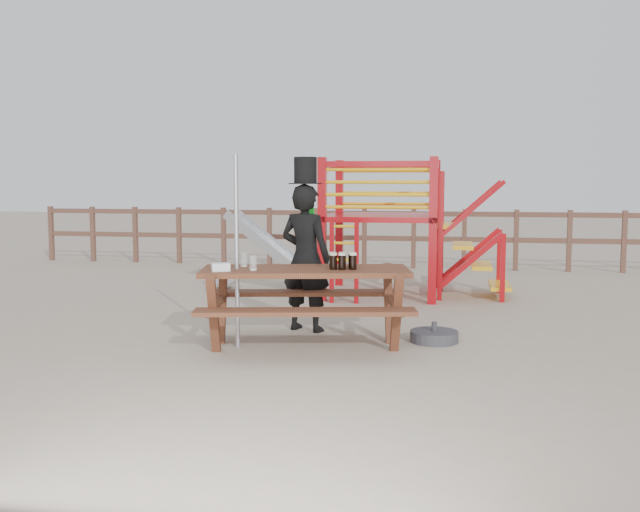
% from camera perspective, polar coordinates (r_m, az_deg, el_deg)
% --- Properties ---
extents(ground, '(60.00, 60.00, 0.00)m').
position_cam_1_polar(ground, '(7.72, 0.78, -7.12)').
color(ground, tan).
rests_on(ground, ground).
extents(back_fence, '(15.09, 0.09, 1.20)m').
position_cam_1_polar(back_fence, '(14.50, 5.53, 1.95)').
color(back_fence, brown).
rests_on(back_fence, ground).
extents(playground_fort, '(4.71, 1.84, 2.10)m').
position_cam_1_polar(playground_fort, '(11.07, 4.60, 2.46)').
color(playground_fort, '#AB0B11').
rests_on(playground_fort, ground).
extents(picnic_table, '(2.42, 1.90, 0.84)m').
position_cam_1_polar(picnic_table, '(7.52, -1.18, -3.35)').
color(picnic_table, brown).
rests_on(picnic_table, ground).
extents(man_with_hat, '(0.73, 0.59, 2.03)m').
position_cam_1_polar(man_with_hat, '(8.31, -1.16, 0.18)').
color(man_with_hat, black).
rests_on(man_with_hat, ground).
extents(metal_pole, '(0.04, 0.04, 2.03)m').
position_cam_1_polar(metal_pole, '(7.49, -6.68, 0.32)').
color(metal_pole, '#B2B2B7').
rests_on(metal_pole, ground).
extents(parasol_base, '(0.53, 0.53, 0.22)m').
position_cam_1_polar(parasol_base, '(7.95, 9.12, -6.36)').
color(parasol_base, '#38383D').
rests_on(parasol_base, ground).
extents(paper_bag, '(0.22, 0.20, 0.08)m').
position_cam_1_polar(paper_bag, '(7.33, -7.95, -0.88)').
color(paper_bag, white).
rests_on(paper_bag, picnic_table).
extents(stout_pints, '(0.30, 0.21, 0.17)m').
position_cam_1_polar(stout_pints, '(7.43, 1.82, -0.38)').
color(stout_pints, black).
rests_on(stout_pints, picnic_table).
extents(empty_glasses, '(0.26, 0.36, 0.15)m').
position_cam_1_polar(empty_glasses, '(7.50, -5.74, -0.48)').
color(empty_glasses, silver).
rests_on(empty_glasses, picnic_table).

